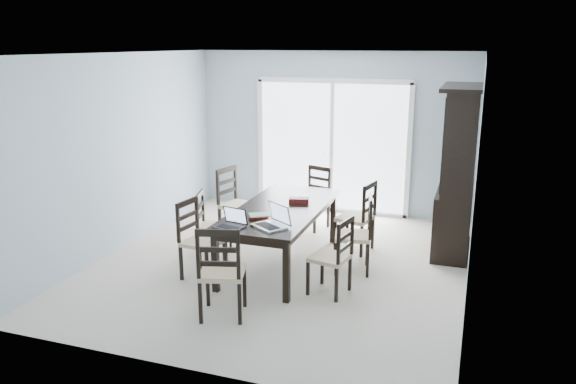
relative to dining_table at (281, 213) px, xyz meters
name	(u,v)px	position (x,y,z in m)	size (l,w,h in m)	color
floor	(281,264)	(0.00, 0.00, -0.67)	(5.00, 5.00, 0.00)	beige
ceiling	(280,53)	(0.00, 0.00, 1.93)	(5.00, 5.00, 0.00)	white
back_wall	(332,133)	(0.00, 2.50, 0.63)	(4.50, 0.02, 2.60)	#9CAEBA
wall_left	(122,152)	(-2.25, 0.00, 0.63)	(0.02, 5.00, 2.60)	#9CAEBA
wall_right	(476,178)	(2.25, 0.00, 0.63)	(0.02, 5.00, 2.60)	#9CAEBA
balcony	(345,198)	(0.00, 3.50, -0.72)	(4.50, 2.00, 0.10)	gray
railing	(357,156)	(0.00, 4.50, -0.12)	(4.50, 0.06, 1.10)	#99999E
dining_table	(281,213)	(0.00, 0.00, 0.00)	(1.00, 2.20, 0.75)	black
china_hutch	(458,172)	(2.02, 1.25, 0.40)	(0.50, 1.38, 2.20)	black
sliding_door	(332,147)	(0.00, 2.48, 0.41)	(2.52, 0.05, 2.18)	silver
chair_left_near	(195,231)	(-0.83, -0.68, -0.10)	(0.47, 0.46, 1.08)	black
chair_left_mid	(208,218)	(-0.98, -0.06, -0.14)	(0.48, 0.47, 1.01)	black
chair_left_far	(233,195)	(-1.01, 0.80, -0.06)	(0.54, 0.53, 1.16)	black
chair_right_near	(337,248)	(0.88, -0.64, -0.13)	(0.47, 0.46, 1.03)	black
chair_right_mid	(361,226)	(0.99, 0.11, -0.09)	(0.51, 0.50, 1.11)	black
chair_right_far	(362,210)	(0.86, 0.76, -0.08)	(0.51, 0.50, 1.11)	black
chair_end_near	(220,263)	(-0.07, -1.58, -0.06)	(0.54, 0.55, 1.16)	black
chair_end_far	(315,191)	(-0.02, 1.60, -0.11)	(0.51, 0.52, 1.07)	black
laptop_dark	(229,224)	(-0.27, -0.94, 0.13)	(0.34, 0.27, 0.21)	black
laptop_silver	(269,222)	(0.14, -0.78, 0.14)	(0.45, 0.42, 0.25)	silver
book_stack	(259,216)	(-0.11, -0.47, 0.10)	(0.29, 0.27, 0.04)	maroon
cell_phone	(256,226)	(-0.01, -0.78, 0.08)	(0.12, 0.05, 0.01)	black
game_box	(299,200)	(0.15, 0.27, 0.11)	(0.25, 0.12, 0.06)	#4A110E
hot_tub	(292,166)	(-0.99, 3.40, -0.18)	(2.05, 1.86, 0.99)	maroon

